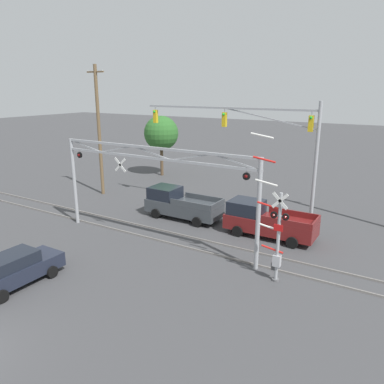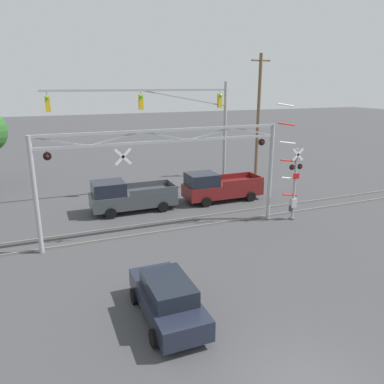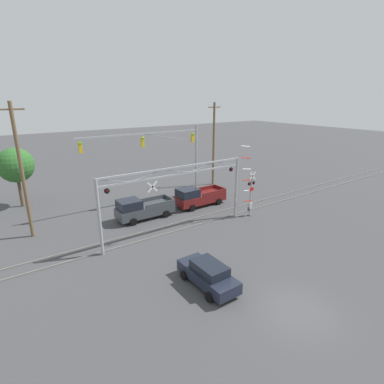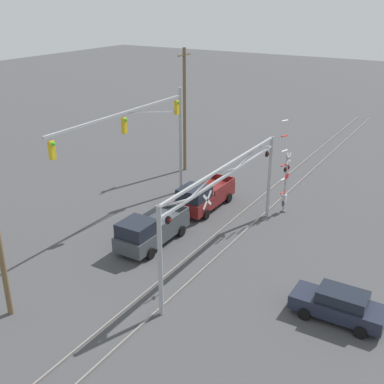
# 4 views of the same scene
# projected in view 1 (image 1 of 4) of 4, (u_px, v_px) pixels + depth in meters

# --- Properties ---
(rail_track_near) EXTENTS (80.00, 0.08, 0.10)m
(rail_track_near) POSITION_uv_depth(u_px,v_px,m) (157.00, 240.00, 22.74)
(rail_track_near) COLOR gray
(rail_track_near) RESTS_ON ground_plane
(rail_track_far) EXTENTS (80.00, 0.08, 0.10)m
(rail_track_far) POSITION_uv_depth(u_px,v_px,m) (170.00, 232.00, 23.92)
(rail_track_far) COLOR gray
(rail_track_far) RESTS_ON ground_plane
(crossing_gantry) EXTENTS (13.29, 0.27, 5.78)m
(crossing_gantry) POSITION_uv_depth(u_px,v_px,m) (152.00, 174.00, 21.41)
(crossing_gantry) COLOR #9EA0A5
(crossing_gantry) RESTS_ON ground_plane
(crossing_signal_mast) EXTENTS (2.03, 0.35, 7.01)m
(crossing_signal_mast) POSITION_uv_depth(u_px,v_px,m) (276.00, 234.00, 17.44)
(crossing_signal_mast) COLOR #9EA0A5
(crossing_signal_mast) RESTS_ON ground_plane
(traffic_signal_span) EXTENTS (13.32, 0.39, 8.19)m
(traffic_signal_span) POSITION_uv_depth(u_px,v_px,m) (266.00, 137.00, 25.33)
(traffic_signal_span) COLOR #9EA0A5
(traffic_signal_span) RESTS_ON ground_plane
(pickup_truck_lead) EXTENTS (5.47, 2.28, 2.10)m
(pickup_truck_lead) POSITION_uv_depth(u_px,v_px,m) (180.00, 204.00, 26.59)
(pickup_truck_lead) COLOR #3D4247
(pickup_truck_lead) RESTS_ON ground_plane
(pickup_truck_following) EXTENTS (5.57, 2.28, 2.10)m
(pickup_truck_following) POSITION_uv_depth(u_px,v_px,m) (265.00, 221.00, 23.28)
(pickup_truck_following) COLOR maroon
(pickup_truck_following) RESTS_ON ground_plane
(sedan_waiting) EXTENTS (1.96, 4.37, 1.57)m
(sedan_waiting) POSITION_uv_depth(u_px,v_px,m) (15.00, 269.00, 17.43)
(sedan_waiting) COLOR #1E2333
(sedan_waiting) RESTS_ON ground_plane
(utility_pole_left) EXTENTS (1.80, 0.28, 10.82)m
(utility_pole_left) POSITION_uv_depth(u_px,v_px,m) (99.00, 130.00, 31.41)
(utility_pole_left) COLOR brown
(utility_pole_left) RESTS_ON ground_plane
(background_tree_beyond_span) EXTENTS (3.56, 3.56, 6.25)m
(background_tree_beyond_span) POSITION_uv_depth(u_px,v_px,m) (161.00, 133.00, 38.69)
(background_tree_beyond_span) COLOR brown
(background_tree_beyond_span) RESTS_ON ground_plane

